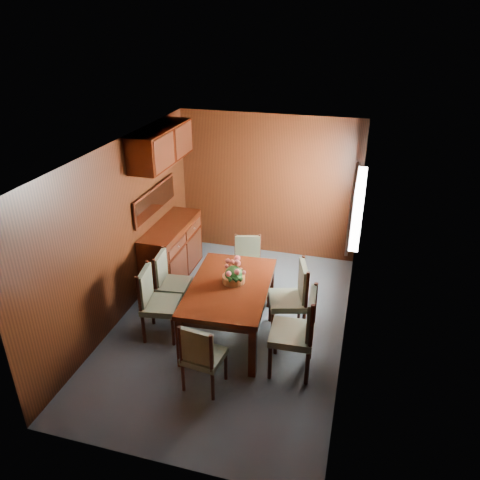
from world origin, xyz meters
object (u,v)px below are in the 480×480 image
(chair_head, at_px, (201,354))
(dining_table, at_px, (230,292))
(flower_centerpiece, at_px, (234,272))
(sideboard, at_px, (172,251))
(chair_left_near, at_px, (155,299))
(chair_right_near, at_px, (300,328))

(chair_head, bearing_deg, dining_table, 96.40)
(flower_centerpiece, bearing_deg, sideboard, 140.67)
(chair_left_near, height_order, flower_centerpiece, flower_centerpiece)
(chair_left_near, xyz_separation_m, flower_centerpiece, (0.94, 0.36, 0.35))
(sideboard, xyz_separation_m, flower_centerpiece, (1.33, -1.09, 0.44))
(dining_table, xyz_separation_m, chair_head, (-0.01, -1.06, -0.15))
(dining_table, relative_size, chair_left_near, 1.68)
(chair_left_near, bearing_deg, sideboard, -173.95)
(chair_right_near, bearing_deg, dining_table, 61.82)
(sideboard, xyz_separation_m, chair_right_near, (2.26, -1.63, 0.15))
(chair_right_near, height_order, chair_head, chair_right_near)
(chair_left_near, height_order, chair_head, chair_left_near)
(chair_right_near, bearing_deg, chair_left_near, 81.42)
(chair_right_near, distance_m, chair_head, 1.15)
(chair_head, bearing_deg, chair_left_near, 145.96)
(dining_table, distance_m, chair_head, 1.07)
(flower_centerpiece, bearing_deg, chair_head, -91.84)
(chair_left_near, distance_m, chair_head, 1.20)
(sideboard, height_order, dining_table, sideboard)
(dining_table, bearing_deg, sideboard, 133.86)
(sideboard, bearing_deg, chair_right_near, -35.71)
(dining_table, relative_size, flower_centerpiece, 5.28)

